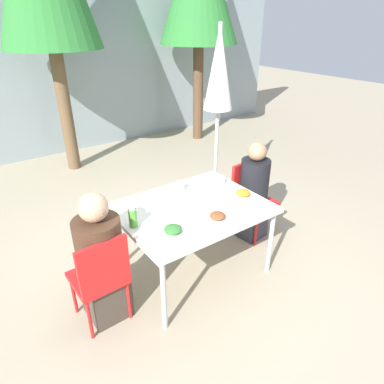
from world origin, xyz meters
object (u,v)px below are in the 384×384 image
chair_right (250,194)px  salad_bowl (217,180)px  chair_left (101,275)px  person_right (253,194)px  person_left (102,262)px  bottle (133,218)px  closed_umbrella (219,79)px  drinking_cup (180,186)px

chair_right → salad_bowl: (-0.45, 0.06, 0.27)m
chair_left → person_right: (1.87, 0.22, 0.05)m
chair_right → person_right: bearing=58.2°
chair_left → salad_bowl: bearing=12.3°
person_right → salad_bowl: bearing=-27.0°
person_left → chair_left: bearing=-121.8°
person_left → bottle: (0.32, 0.04, 0.28)m
person_left → bottle: size_ratio=6.50×
chair_left → person_left: size_ratio=0.73×
chair_left → closed_umbrella: bearing=25.4°
closed_umbrella → salad_bowl: closed_umbrella is taller
bottle → drinking_cup: size_ratio=1.74×
salad_bowl → closed_umbrella: bearing=51.3°
chair_right → salad_bowl: chair_right is taller
chair_right → chair_left: bearing=2.4°
person_left → person_right: bearing=2.4°
closed_umbrella → bottle: bearing=-150.9°
chair_left → chair_right: (1.91, 0.31, 0.00)m
chair_left → closed_umbrella: closed_umbrella is taller
salad_bowl → bottle: bearing=-167.4°
person_right → closed_umbrella: bearing=-105.4°
chair_left → drinking_cup: size_ratio=8.30×
person_left → drinking_cup: person_left is taller
closed_umbrella → bottle: 2.03m
chair_right → salad_bowl: size_ratio=4.84×
person_right → bottle: bearing=-3.2°
bottle → drinking_cup: 0.74m
salad_bowl → chair_left: bearing=-165.8°
closed_umbrella → drinking_cup: closed_umbrella is taller
chair_right → person_right: person_right is taller
person_left → chair_right: bearing=4.9°
bottle → closed_umbrella: bearing=29.1°
person_left → closed_umbrella: 2.43m
chair_left → chair_right: size_ratio=1.00×
person_left → closed_umbrella: bearing=24.1°
bottle → salad_bowl: 1.12m
person_right → closed_umbrella: size_ratio=0.51×
salad_bowl → drinking_cup: bearing=171.2°
chair_right → salad_bowl: bearing=-14.9°
closed_umbrella → person_left: bearing=-154.0°
chair_left → chair_right: bearing=7.2°
chair_right → closed_umbrella: (0.08, 0.72, 1.15)m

